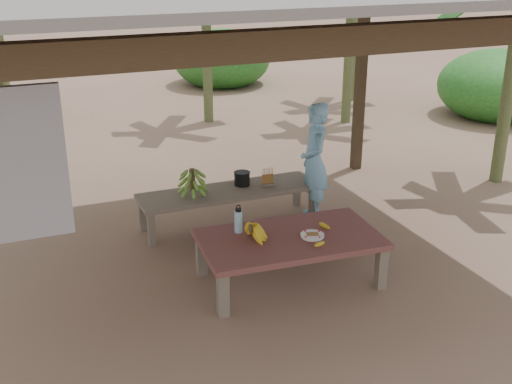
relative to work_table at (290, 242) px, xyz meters
name	(u,v)px	position (x,y,z in m)	size (l,w,h in m)	color
ground	(240,265)	(-0.35, 0.51, -0.43)	(80.00, 80.00, 0.00)	brown
work_table	(290,242)	(0.00, 0.00, 0.00)	(1.87, 1.12, 0.50)	brown
bench	(229,194)	(-0.07, 1.58, -0.04)	(2.20, 0.60, 0.45)	brown
ripe_banana_bunch	(251,232)	(-0.40, 0.07, 0.16)	(0.30, 0.26, 0.18)	yellow
plate	(312,236)	(0.20, -0.10, 0.08)	(0.24, 0.24, 0.04)	white
loose_banana_front	(320,244)	(0.17, -0.31, 0.09)	(0.04, 0.17, 0.04)	yellow
loose_banana_side	(324,226)	(0.42, 0.06, 0.09)	(0.04, 0.15, 0.04)	yellow
water_flask	(238,221)	(-0.44, 0.30, 0.19)	(0.08, 0.08, 0.30)	#3F98C5
green_banana_stalk	(192,181)	(-0.53, 1.58, 0.19)	(0.30, 0.30, 0.35)	#598C2D
cooking_pot	(242,179)	(0.13, 1.67, 0.10)	(0.19, 0.19, 0.16)	black
skewer_rack	(268,177)	(0.41, 1.53, 0.14)	(0.18, 0.08, 0.24)	#A57F47
woman	(314,162)	(0.98, 1.38, 0.30)	(0.54, 0.35, 1.47)	#76B5DF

